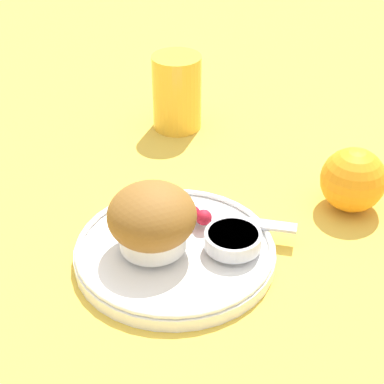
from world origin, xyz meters
TOP-DOWN VIEW (x-y plane):
  - ground_plane at (0.00, 0.00)m, footprint 3.00×3.00m
  - plate at (0.01, -0.03)m, footprint 0.21×0.21m
  - muffin at (-0.01, -0.04)m, footprint 0.09×0.09m
  - cream_ramekin at (0.06, 0.00)m, footprint 0.06×0.06m
  - berry_pair at (0.01, 0.02)m, footprint 0.03×0.02m
  - butter_knife at (0.01, 0.03)m, footprint 0.19×0.08m
  - orange_fruit at (0.13, 0.16)m, footprint 0.08×0.08m
  - juice_glass at (-0.15, 0.22)m, footprint 0.07×0.07m

SIDE VIEW (x-z plane):
  - ground_plane at x=0.00m, z-range 0.00..0.00m
  - plate at x=0.01m, z-range 0.00..0.02m
  - butter_knife at x=0.01m, z-range 0.02..0.02m
  - berry_pair at x=0.01m, z-range 0.02..0.04m
  - cream_ramekin at x=0.06m, z-range 0.02..0.04m
  - orange_fruit at x=0.13m, z-range 0.00..0.08m
  - juice_glass at x=-0.15m, z-range 0.00..0.11m
  - muffin at x=-0.01m, z-range 0.02..0.09m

